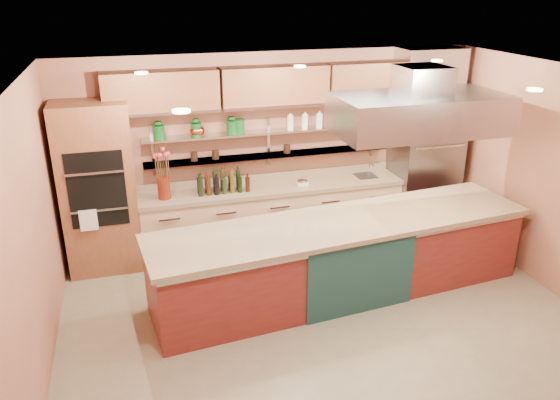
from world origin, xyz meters
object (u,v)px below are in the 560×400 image
object	(u,v)px
copper_kettle	(198,131)
kitchen_scale	(302,182)
island	(341,257)
green_canister	(239,126)
flower_vase	(164,188)
refrigerator	(424,165)

from	to	relation	value
copper_kettle	kitchen_scale	bearing A→B (deg)	-8.67
island	green_canister	world-z (taller)	green_canister
flower_vase	kitchen_scale	xyz separation A→B (m)	(1.98, 0.00, -0.11)
island	green_canister	xyz separation A→B (m)	(-0.90, 1.72, 1.32)
refrigerator	green_canister	distance (m)	2.96
flower_vase	copper_kettle	xyz separation A→B (m)	(0.54, 0.22, 0.71)
refrigerator	kitchen_scale	size ratio (longest dim) A/B	13.24
flower_vase	copper_kettle	distance (m)	0.91
copper_kettle	green_canister	distance (m)	0.57
island	kitchen_scale	xyz separation A→B (m)	(-0.03, 1.50, 0.48)
kitchen_scale	green_canister	size ratio (longest dim) A/B	0.82
green_canister	kitchen_scale	bearing A→B (deg)	-14.11
flower_vase	kitchen_scale	size ratio (longest dim) A/B	1.91
refrigerator	copper_kettle	xyz separation A→B (m)	(-3.42, 0.23, 0.74)
refrigerator	island	distance (m)	2.52
refrigerator	island	world-z (taller)	refrigerator
kitchen_scale	green_canister	world-z (taller)	green_canister
refrigerator	island	size ratio (longest dim) A/B	0.45
green_canister	refrigerator	bearing A→B (deg)	-4.61
refrigerator	kitchen_scale	world-z (taller)	refrigerator
island	green_canister	bearing A→B (deg)	112.09
copper_kettle	refrigerator	bearing A→B (deg)	-3.85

